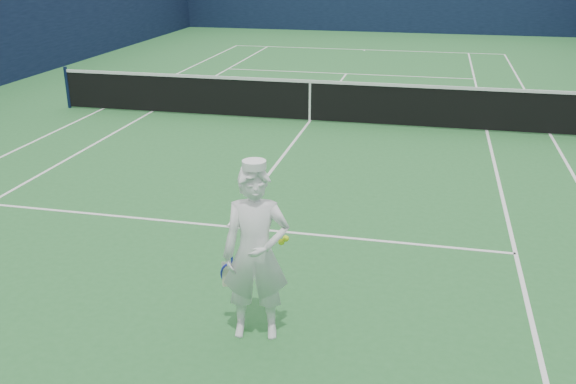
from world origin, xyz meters
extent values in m
plane|color=#296D32|center=(0.00, 0.00, 0.00)|extent=(80.00, 80.00, 0.00)
cube|color=white|center=(0.00, 11.88, 0.00)|extent=(11.03, 0.06, 0.01)
cube|color=white|center=(-5.49, 0.00, 0.00)|extent=(0.06, 23.83, 0.01)
cube|color=white|center=(5.49, 0.00, 0.00)|extent=(0.06, 23.83, 0.01)
cube|color=white|center=(-4.12, 0.00, 0.00)|extent=(0.06, 23.77, 0.01)
cube|color=white|center=(4.12, 0.00, 0.00)|extent=(0.06, 23.77, 0.01)
cube|color=white|center=(0.00, 6.40, 0.00)|extent=(8.23, 0.06, 0.01)
cube|color=white|center=(0.00, -6.40, 0.00)|extent=(8.23, 0.06, 0.01)
cube|color=white|center=(0.00, 0.00, 0.00)|extent=(0.06, 12.80, 0.01)
cube|color=white|center=(0.00, 11.73, 0.00)|extent=(0.06, 0.30, 0.01)
cylinder|color=#141E4C|center=(-6.40, 0.00, 0.54)|extent=(0.09, 0.09, 1.07)
cube|color=black|center=(0.00, 0.00, 0.50)|extent=(12.79, 0.02, 0.92)
cube|color=white|center=(0.00, 0.00, 0.97)|extent=(12.79, 0.04, 0.07)
cube|color=white|center=(0.00, 0.00, 0.47)|extent=(0.05, 0.03, 0.94)
imported|color=white|center=(1.18, -9.04, 0.96)|extent=(0.77, 0.58, 1.91)
cylinder|color=white|center=(1.18, -9.04, 1.93)|extent=(0.24, 0.24, 0.08)
cube|color=white|center=(1.15, -8.91, 1.90)|extent=(0.20, 0.13, 0.02)
cylinder|color=navy|center=(0.89, -9.02, 0.99)|extent=(0.05, 0.09, 0.22)
cube|color=#2026B1|center=(0.89, -8.96, 0.81)|extent=(0.03, 0.02, 0.14)
torus|color=#2026B1|center=(0.86, -8.90, 0.61)|extent=(0.31, 0.15, 0.29)
cube|color=beige|center=(0.86, -8.90, 0.61)|extent=(0.22, 0.05, 0.30)
sphere|color=#CFF61C|center=(1.41, -8.89, 1.05)|extent=(0.07, 0.07, 0.07)
sphere|color=#CFF61C|center=(1.45, -8.86, 1.08)|extent=(0.07, 0.07, 0.07)
camera|label=1|loc=(2.82, -14.78, 3.92)|focal=40.00mm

